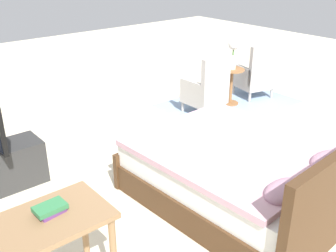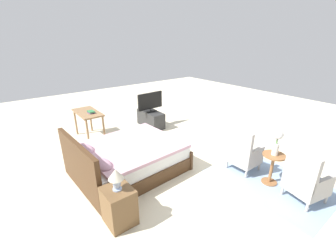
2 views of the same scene
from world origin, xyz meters
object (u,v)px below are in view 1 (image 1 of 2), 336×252
at_px(side_table, 231,82).
at_px(bed, 243,175).
at_px(flower_vase, 233,51).
at_px(armchair_by_window_left, 256,75).
at_px(book_stack, 50,209).
at_px(armchair_by_window_right, 207,90).
at_px(vanity_desk, 32,240).

bearing_deg(side_table, bed, 44.16).
relative_size(bed, flower_vase, 4.42).
distance_m(armchair_by_window_left, flower_vase, 0.77).
bearing_deg(book_stack, armchair_by_window_right, -151.16).
bearing_deg(armchair_by_window_right, bed, 53.67).
bearing_deg(flower_vase, vanity_desk, 25.09).
distance_m(bed, armchair_by_window_left, 3.18).
xyz_separation_m(flower_vase, vanity_desk, (4.08, 1.91, -0.26)).
height_order(armchair_by_window_left, flower_vase, flower_vase).
bearing_deg(book_stack, side_table, -154.48).
height_order(bed, armchair_by_window_right, bed).
bearing_deg(bed, vanity_desk, -0.28).
bearing_deg(flower_vase, armchair_by_window_right, 3.97).
bearing_deg(armchair_by_window_left, bed, 36.30).
bearing_deg(side_table, armchair_by_window_left, 176.10).
height_order(armchair_by_window_left, vanity_desk, armchair_by_window_left).
height_order(vanity_desk, book_stack, book_stack).
bearing_deg(armchair_by_window_left, book_stack, 22.14).
distance_m(flower_vase, vanity_desk, 4.52).
distance_m(bed, flower_vase, 2.82).
height_order(side_table, flower_vase, flower_vase).
height_order(armchair_by_window_left, book_stack, armchair_by_window_left).
relative_size(bed, armchair_by_window_left, 2.29).
bearing_deg(side_table, armchair_by_window_right, 3.97).
xyz_separation_m(vanity_desk, book_stack, (-0.16, -0.04, 0.14)).
height_order(flower_vase, vanity_desk, flower_vase).
distance_m(bed, vanity_desk, 2.13).
xyz_separation_m(bed, armchair_by_window_right, (-1.38, -1.88, 0.08)).
distance_m(armchair_by_window_left, armchair_by_window_right, 1.18).
bearing_deg(book_stack, armchair_by_window_left, -157.86).
xyz_separation_m(side_table, book_stack, (3.92, 1.87, 0.40)).
distance_m(bed, side_table, 2.76).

